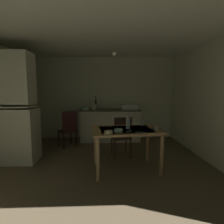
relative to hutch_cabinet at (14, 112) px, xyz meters
name	(u,v)px	position (x,y,z in m)	size (l,w,h in m)	color
ground_plane	(101,163)	(1.73, -0.16, -1.02)	(5.33, 5.33, 0.00)	brown
wall_back	(102,98)	(1.73, 1.88, 0.20)	(4.43, 0.10, 2.45)	beige
wall_right	(212,102)	(3.94, -0.16, 0.20)	(0.10, 4.07, 2.45)	beige
ceiling_slab	(100,34)	(1.73, -0.16, 1.47)	(4.43, 4.07, 0.10)	white
hutch_cabinet	(14,112)	(0.00, 0.00, 0.00)	(0.83, 0.54, 2.19)	beige
counter_cabinet	(110,125)	(1.96, 1.51, -0.57)	(1.72, 0.64, 0.91)	beige
sink_basin	(129,107)	(2.52, 1.51, -0.04)	(0.44, 0.34, 0.15)	silver
hand_pump	(96,104)	(1.55, 1.55, 0.05)	(0.05, 0.27, 0.39)	#232328
mixing_bowl_counter	(86,108)	(1.27, 1.46, -0.07)	(0.20, 0.20, 0.09)	#ADD1C1
stoneware_crock	(95,107)	(1.51, 1.54, -0.04)	(0.12, 0.12, 0.16)	beige
dining_table	(126,134)	(2.19, -0.48, -0.36)	(1.27, 0.93, 0.76)	#9A7249
chair_far_side	(122,136)	(2.18, 0.16, -0.55)	(0.46, 0.46, 0.89)	#39221B
chair_by_counter	(68,129)	(0.87, 0.90, -0.54)	(0.56, 0.56, 0.94)	#3F1B18
serving_bowl_wide	(118,131)	(2.04, -0.70, -0.24)	(0.14, 0.14, 0.05)	#ADD1C1
soup_bowl_small	(108,132)	(1.87, -0.81, -0.24)	(0.14, 0.14, 0.04)	beige
teacup_cream	(142,123)	(2.55, -0.14, -0.22)	(0.06, 0.06, 0.09)	white
mug_tall	(156,129)	(2.69, -0.63, -0.23)	(0.07, 0.07, 0.07)	tan
glass_bottle	(128,123)	(2.23, -0.44, -0.15)	(0.07, 0.07, 0.27)	#B7BCC1
table_knife	(140,132)	(2.39, -0.74, -0.26)	(0.19, 0.02, 0.01)	silver
teaspoon_near_bowl	(129,131)	(2.22, -0.66, -0.26)	(0.13, 0.02, 0.01)	beige
pendant_bulb	(114,54)	(1.99, -0.23, 1.10)	(0.08, 0.08, 0.08)	#F9EFCC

